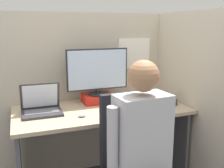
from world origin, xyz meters
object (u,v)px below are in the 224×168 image
object	(u,v)px
monitor	(98,71)
office_chair	(135,166)
person	(145,146)
stapler	(171,101)
carrot_toy	(113,114)
paper_box	(98,98)
laptop	(41,108)

from	to	relation	value
monitor	office_chair	world-z (taller)	monitor
monitor	person	bearing A→B (deg)	-89.24
stapler	carrot_toy	bearing A→B (deg)	-165.39
paper_box	monitor	distance (m)	0.26
paper_box	stapler	xyz separation A→B (m)	(0.62, -0.27, -0.01)
laptop	monitor	bearing A→B (deg)	15.38
office_chair	stapler	bearing A→B (deg)	40.31
paper_box	office_chair	world-z (taller)	office_chair
monitor	laptop	world-z (taller)	monitor
laptop	office_chair	world-z (taller)	laptop
person	carrot_toy	bearing A→B (deg)	92.68
paper_box	monitor	xyz separation A→B (m)	(0.00, 0.00, 0.26)
stapler	office_chair	bearing A→B (deg)	-139.69
person	paper_box	bearing A→B (deg)	90.76
monitor	stapler	distance (m)	0.73
paper_box	office_chair	xyz separation A→B (m)	(0.03, -0.78, -0.29)
paper_box	person	size ratio (longest dim) A/B	0.23
office_chair	carrot_toy	bearing A→B (deg)	96.08
stapler	office_chair	world-z (taller)	office_chair
paper_box	office_chair	size ratio (longest dim) A/B	0.29
laptop	stapler	xyz separation A→B (m)	(1.15, -0.13, -0.02)
stapler	person	bearing A→B (deg)	-132.60
paper_box	person	bearing A→B (deg)	-89.24
person	monitor	bearing A→B (deg)	90.76
paper_box	person	world-z (taller)	person
laptop	stapler	bearing A→B (deg)	-6.41
laptop	person	world-z (taller)	person
laptop	person	bearing A→B (deg)	-55.71
person	stapler	bearing A→B (deg)	47.40
carrot_toy	person	xyz separation A→B (m)	(0.02, -0.50, -0.05)
carrot_toy	office_chair	bearing A→B (deg)	-83.92
paper_box	office_chair	distance (m)	0.83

